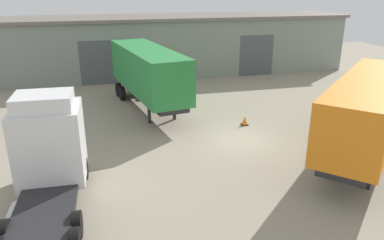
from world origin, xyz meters
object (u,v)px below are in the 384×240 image
container_trailer_grey (368,108)px  traffic_cone (245,121)px  tractor_unit_white (48,149)px  container_trailer_green (148,71)px

container_trailer_grey → traffic_cone: size_ratio=16.41×
tractor_unit_white → container_trailer_green: size_ratio=0.64×
tractor_unit_white → traffic_cone: 11.62m
container_trailer_grey → traffic_cone: bearing=-99.8°
traffic_cone → container_trailer_grey: bearing=-56.5°
tractor_unit_white → container_trailer_green: tractor_unit_white is taller
container_trailer_grey → traffic_cone: (-3.67, 5.56, -2.25)m
container_trailer_green → container_trailer_grey: (8.72, -9.89, -0.06)m
traffic_cone → tractor_unit_white: bearing=-152.5°
tractor_unit_white → container_trailer_green: bearing=-26.1°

